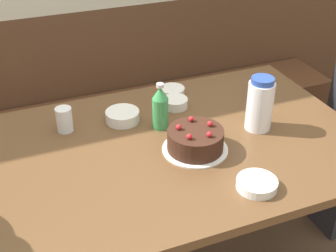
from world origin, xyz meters
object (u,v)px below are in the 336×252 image
at_px(bowl_soup_white, 123,116).
at_px(water_pitcher, 260,104).
at_px(bowl_sauce_shallow, 257,184).
at_px(soju_bottle, 160,107).
at_px(bowl_rice_small, 175,103).
at_px(bench_seat, 110,143).
at_px(birthday_cake, 195,140).
at_px(bowl_side_dish, 172,91).
at_px(glass_water_tall, 64,120).

bearing_deg(bowl_soup_white, water_pitcher, -27.40).
xyz_separation_m(water_pitcher, bowl_sauce_shallow, (-0.20, -0.32, -0.09)).
distance_m(soju_bottle, bowl_soup_white, 0.17).
distance_m(soju_bottle, bowl_rice_small, 0.18).
height_order(bowl_rice_small, bowl_sauce_shallow, bowl_rice_small).
xyz_separation_m(bench_seat, bowl_soup_white, (-0.08, -0.60, 0.52)).
distance_m(birthday_cake, soju_bottle, 0.21).
distance_m(bowl_rice_small, bowl_side_dish, 0.12).
bearing_deg(soju_bottle, bench_seat, 93.26).
xyz_separation_m(bowl_soup_white, bowl_rice_small, (0.24, 0.03, -0.00)).
distance_m(bowl_sauce_shallow, glass_water_tall, 0.77).
bearing_deg(bowl_side_dish, bowl_rice_small, -106.14).
bearing_deg(bench_seat, birthday_cake, -83.63).
bearing_deg(bench_seat, bowl_rice_small, -74.88).
bearing_deg(bowl_soup_white, bowl_side_dish, 27.53).
distance_m(bowl_soup_white, bowl_sauce_shallow, 0.63).
bearing_deg(glass_water_tall, water_pitcher, -20.42).
relative_size(birthday_cake, soju_bottle, 1.27).
distance_m(bench_seat, soju_bottle, 0.92).
bearing_deg(bowl_soup_white, birthday_cake, -57.96).
bearing_deg(bowl_rice_small, water_pitcher, -49.32).
relative_size(bowl_rice_small, bowl_side_dish, 0.95).
height_order(bench_seat, bowl_sauce_shallow, bowl_sauce_shallow).
relative_size(bowl_rice_small, bowl_sauce_shallow, 0.79).
height_order(birthday_cake, soju_bottle, soju_bottle).
bearing_deg(bowl_side_dish, bowl_soup_white, -152.47).
bearing_deg(bowl_rice_small, birthday_cake, -99.87).
distance_m(bowl_soup_white, bowl_side_dish, 0.31).
height_order(soju_bottle, glass_water_tall, soju_bottle).
bearing_deg(bowl_side_dish, glass_water_tall, -165.76).
bearing_deg(bowl_rice_small, soju_bottle, -132.40).
relative_size(bench_seat, soju_bottle, 14.28).
height_order(bench_seat, water_pitcher, water_pitcher).
bearing_deg(birthday_cake, bench_seat, 96.37).
bearing_deg(soju_bottle, glass_water_tall, 161.85).
relative_size(water_pitcher, bowl_soup_white, 1.60).
relative_size(bowl_soup_white, bowl_rice_small, 1.28).
bearing_deg(bench_seat, water_pitcher, -65.33).
bearing_deg(birthday_cake, glass_water_tall, 143.08).
xyz_separation_m(bowl_soup_white, bowl_sauce_shallow, (0.28, -0.56, -0.01)).
distance_m(bench_seat, bowl_side_dish, 0.72).
relative_size(bowl_side_dish, bowl_sauce_shallow, 0.83).
distance_m(bowl_soup_white, glass_water_tall, 0.23).
bearing_deg(bench_seat, soju_bottle, -86.74).
distance_m(soju_bottle, glass_water_tall, 0.37).
bearing_deg(water_pitcher, bowl_rice_small, 130.68).
relative_size(bowl_soup_white, bowl_side_dish, 1.22).
bearing_deg(water_pitcher, bowl_sauce_shallow, -121.61).
distance_m(water_pitcher, bowl_soup_white, 0.54).
bearing_deg(soju_bottle, bowl_rice_small, 47.60).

